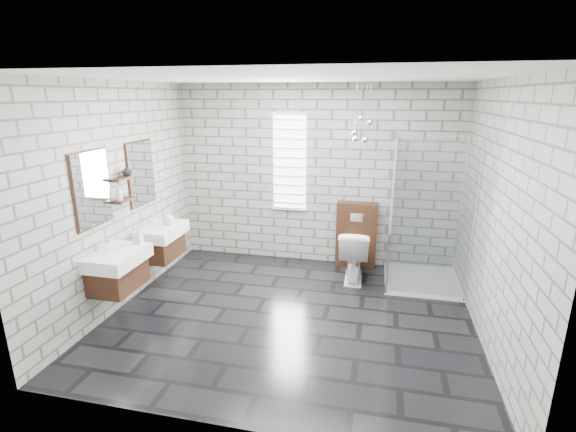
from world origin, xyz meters
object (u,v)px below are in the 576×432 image
(vanity_left, at_px, (115,259))
(cistern_panel, at_px, (356,235))
(shower_enclosure, at_px, (417,251))
(toilet, at_px, (354,254))
(vanity_right, at_px, (159,232))

(vanity_left, bearing_deg, cistern_panel, 40.76)
(cistern_panel, xyz_separation_m, shower_enclosure, (0.85, -0.52, 0.00))
(shower_enclosure, height_order, toilet, shower_enclosure)
(shower_enclosure, bearing_deg, toilet, 177.86)
(vanity_left, xyz_separation_m, vanity_right, (0.00, 0.97, 0.00))
(vanity_right, distance_m, cistern_panel, 2.85)
(vanity_right, relative_size, toilet, 2.11)
(vanity_right, xyz_separation_m, shower_enclosure, (3.41, 0.72, -0.25))
(vanity_right, relative_size, cistern_panel, 1.57)
(cistern_panel, bearing_deg, shower_enclosure, -31.37)
(shower_enclosure, bearing_deg, vanity_right, -168.13)
(vanity_right, bearing_deg, shower_enclosure, 11.87)
(cistern_panel, distance_m, shower_enclosure, 0.99)
(vanity_left, xyz_separation_m, shower_enclosure, (3.41, 1.69, -0.25))
(vanity_left, distance_m, toilet, 3.11)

